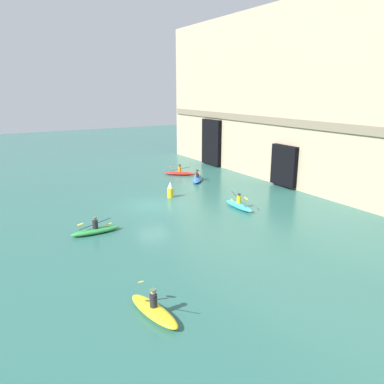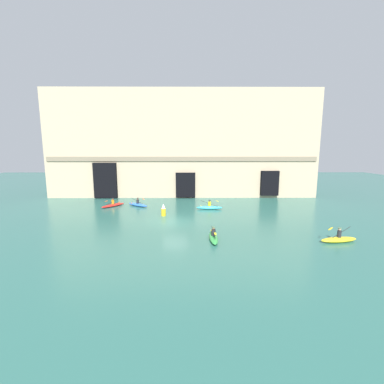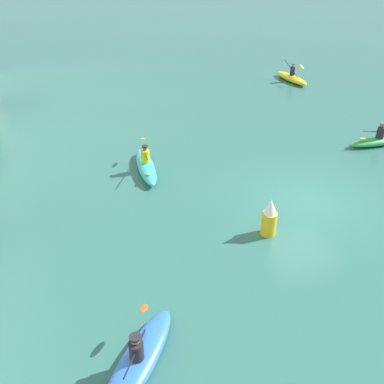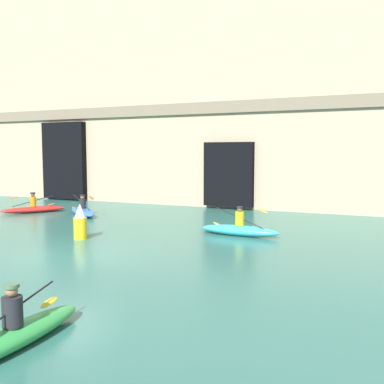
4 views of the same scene
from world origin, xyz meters
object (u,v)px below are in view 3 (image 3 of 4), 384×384
at_px(kayak_cyan, 146,166).
at_px(kayak_blue, 138,362).
at_px(marker_buoy, 269,218).
at_px(kayak_yellow, 292,78).
at_px(kayak_green, 379,140).

relative_size(kayak_cyan, kayak_blue, 1.01).
relative_size(kayak_blue, marker_buoy, 2.33).
bearing_deg(kayak_yellow, marker_buoy, -38.80).
height_order(kayak_green, kayak_blue, same).
height_order(kayak_cyan, marker_buoy, marker_buoy).
bearing_deg(kayak_yellow, kayak_cyan, -59.83).
distance_m(kayak_green, marker_buoy, 9.34).
bearing_deg(kayak_cyan, kayak_green, -91.36).
relative_size(kayak_cyan, marker_buoy, 2.37).
distance_m(kayak_yellow, kayak_blue, 23.28).
relative_size(kayak_green, kayak_blue, 0.98).
distance_m(kayak_cyan, kayak_blue, 9.55).
bearing_deg(kayak_blue, kayak_green, -19.26).
height_order(kayak_green, marker_buoy, marker_buoy).
distance_m(kayak_green, kayak_yellow, 10.05).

